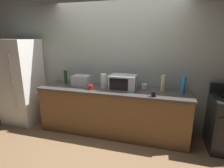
{
  "coord_description": "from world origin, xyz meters",
  "views": [
    {
      "loc": [
        0.87,
        -2.66,
        1.85
      ],
      "look_at": [
        0.0,
        0.4,
        1.0
      ],
      "focal_mm": 28.45,
      "sensor_mm": 36.0,
      "label": 1
    }
  ],
  "objects_px": {
    "mug_white": "(144,86)",
    "mug_black": "(154,94)",
    "toaster_oven": "(82,81)",
    "microwave": "(123,82)",
    "paper_towel_roll": "(104,81)",
    "bottle_wine": "(66,77)",
    "bottle_hand_soap": "(163,83)",
    "refrigerator": "(21,82)",
    "mug_red": "(91,87)",
    "bottle_spray_cleaner": "(183,85)"
  },
  "relations": [
    {
      "from": "toaster_oven",
      "to": "mug_white",
      "type": "xyz_separation_m",
      "value": [
        1.22,
        0.13,
        -0.06
      ]
    },
    {
      "from": "bottle_hand_soap",
      "to": "refrigerator",
      "type": "bearing_deg",
      "value": -177.5
    },
    {
      "from": "mug_white",
      "to": "microwave",
      "type": "bearing_deg",
      "value": -159.7
    },
    {
      "from": "bottle_spray_cleaner",
      "to": "mug_white",
      "type": "xyz_separation_m",
      "value": [
        -0.67,
        0.1,
        -0.1
      ]
    },
    {
      "from": "refrigerator",
      "to": "bottle_wine",
      "type": "xyz_separation_m",
      "value": [
        1.0,
        0.15,
        0.14
      ]
    },
    {
      "from": "paper_towel_roll",
      "to": "mug_red",
      "type": "relative_size",
      "value": 3.01
    },
    {
      "from": "paper_towel_roll",
      "to": "bottle_wine",
      "type": "relative_size",
      "value": 0.98
    },
    {
      "from": "mug_white",
      "to": "mug_black",
      "type": "bearing_deg",
      "value": -64.64
    },
    {
      "from": "mug_red",
      "to": "paper_towel_roll",
      "type": "bearing_deg",
      "value": 42.86
    },
    {
      "from": "bottle_hand_soap",
      "to": "mug_white",
      "type": "distance_m",
      "value": 0.36
    },
    {
      "from": "mug_white",
      "to": "paper_towel_roll",
      "type": "bearing_deg",
      "value": -169.59
    },
    {
      "from": "microwave",
      "to": "toaster_oven",
      "type": "bearing_deg",
      "value": 179.17
    },
    {
      "from": "bottle_hand_soap",
      "to": "bottle_wine",
      "type": "height_order",
      "value": "bottle_hand_soap"
    },
    {
      "from": "mug_red",
      "to": "mug_black",
      "type": "xyz_separation_m",
      "value": [
        1.14,
        -0.09,
        -0.0
      ]
    },
    {
      "from": "refrigerator",
      "to": "bottle_hand_soap",
      "type": "height_order",
      "value": "refrigerator"
    },
    {
      "from": "microwave",
      "to": "mug_red",
      "type": "bearing_deg",
      "value": -162.63
    },
    {
      "from": "bottle_wine",
      "to": "mug_white",
      "type": "xyz_separation_m",
      "value": [
        1.62,
        0.04,
        -0.09
      ]
    },
    {
      "from": "microwave",
      "to": "mug_white",
      "type": "distance_m",
      "value": 0.42
    },
    {
      "from": "refrigerator",
      "to": "bottle_hand_soap",
      "type": "relative_size",
      "value": 6.13
    },
    {
      "from": "bottle_spray_cleaner",
      "to": "mug_black",
      "type": "relative_size",
      "value": 3.35
    },
    {
      "from": "bottle_wine",
      "to": "mug_white",
      "type": "bearing_deg",
      "value": 1.42
    },
    {
      "from": "toaster_oven",
      "to": "mug_black",
      "type": "height_order",
      "value": "toaster_oven"
    },
    {
      "from": "bottle_wine",
      "to": "mug_white",
      "type": "relative_size",
      "value": 2.87
    },
    {
      "from": "toaster_oven",
      "to": "bottle_hand_soap",
      "type": "xyz_separation_m",
      "value": [
        1.56,
        0.07,
        0.04
      ]
    },
    {
      "from": "toaster_oven",
      "to": "bottle_spray_cleaner",
      "type": "relative_size",
      "value": 1.16
    },
    {
      "from": "microwave",
      "to": "mug_red",
      "type": "xyz_separation_m",
      "value": [
        -0.57,
        -0.18,
        -0.09
      ]
    },
    {
      "from": "mug_white",
      "to": "mug_black",
      "type": "distance_m",
      "value": 0.46
    },
    {
      "from": "mug_black",
      "to": "microwave",
      "type": "bearing_deg",
      "value": 154.76
    },
    {
      "from": "refrigerator",
      "to": "bottle_hand_soap",
      "type": "distance_m",
      "value": 2.97
    },
    {
      "from": "mug_white",
      "to": "bottle_hand_soap",
      "type": "bearing_deg",
      "value": -10.03
    },
    {
      "from": "mug_white",
      "to": "mug_black",
      "type": "height_order",
      "value": "mug_white"
    },
    {
      "from": "toaster_oven",
      "to": "bottle_hand_soap",
      "type": "distance_m",
      "value": 1.56
    },
    {
      "from": "bottle_hand_soap",
      "to": "bottle_wine",
      "type": "bearing_deg",
      "value": 179.44
    },
    {
      "from": "toaster_oven",
      "to": "mug_white",
      "type": "distance_m",
      "value": 1.23
    },
    {
      "from": "paper_towel_roll",
      "to": "bottle_spray_cleaner",
      "type": "relative_size",
      "value": 0.92
    },
    {
      "from": "paper_towel_roll",
      "to": "bottle_wine",
      "type": "xyz_separation_m",
      "value": [
        -0.87,
        0.1,
        0.0
      ]
    },
    {
      "from": "bottle_wine",
      "to": "mug_black",
      "type": "distance_m",
      "value": 1.86
    },
    {
      "from": "bottle_hand_soap",
      "to": "toaster_oven",
      "type": "bearing_deg",
      "value": -177.47
    },
    {
      "from": "mug_red",
      "to": "microwave",
      "type": "bearing_deg",
      "value": 17.37
    },
    {
      "from": "refrigerator",
      "to": "bottle_hand_soap",
      "type": "xyz_separation_m",
      "value": [
        2.96,
        0.13,
        0.15
      ]
    },
    {
      "from": "toaster_oven",
      "to": "bottle_hand_soap",
      "type": "bearing_deg",
      "value": 2.53
    },
    {
      "from": "refrigerator",
      "to": "paper_towel_roll",
      "type": "xyz_separation_m",
      "value": [
        1.87,
        0.05,
        0.13
      ]
    },
    {
      "from": "paper_towel_roll",
      "to": "bottle_wine",
      "type": "distance_m",
      "value": 0.87
    },
    {
      "from": "refrigerator",
      "to": "bottle_spray_cleaner",
      "type": "distance_m",
      "value": 3.3
    },
    {
      "from": "toaster_oven",
      "to": "bottle_wine",
      "type": "xyz_separation_m",
      "value": [
        -0.4,
        0.09,
        0.03
      ]
    },
    {
      "from": "microwave",
      "to": "mug_red",
      "type": "height_order",
      "value": "microwave"
    },
    {
      "from": "toaster_oven",
      "to": "mug_black",
      "type": "xyz_separation_m",
      "value": [
        1.42,
        -0.28,
        -0.06
      ]
    },
    {
      "from": "microwave",
      "to": "paper_towel_roll",
      "type": "xyz_separation_m",
      "value": [
        -0.37,
        0.0,
        0.0
      ]
    },
    {
      "from": "microwave",
      "to": "bottle_wine",
      "type": "bearing_deg",
      "value": 175.38
    },
    {
      "from": "microwave",
      "to": "toaster_oven",
      "type": "xyz_separation_m",
      "value": [
        -0.84,
        0.01,
        -0.03
      ]
    }
  ]
}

